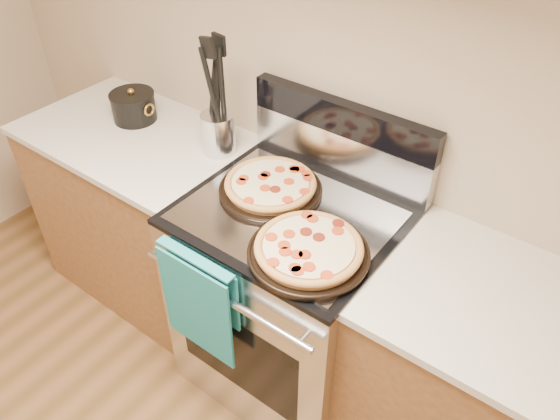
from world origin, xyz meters
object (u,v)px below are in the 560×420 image
Objects in this scene: range_body at (290,300)px; saucepan at (134,108)px; utensil_crock at (218,133)px; pepperoni_pizza_front at (309,250)px; pepperoni_pizza_back at (271,186)px.

range_body is 4.68× the size of saucepan.
range_body is 5.25× the size of utensil_crock.
utensil_crock reaches higher than range_body.
pepperoni_pizza_front is 2.28× the size of utensil_crock.
saucepan is at bearing -176.30° from utensil_crock.
pepperoni_pizza_back is at bearing -5.39° from saucepan.
saucepan is at bearing 174.61° from pepperoni_pizza_back.
pepperoni_pizza_back reaches higher than range_body.
utensil_crock is (-0.66, 0.31, 0.04)m from pepperoni_pizza_front.
pepperoni_pizza_front is at bearing -13.64° from saucepan.
saucepan reaches higher than pepperoni_pizza_back.
pepperoni_pizza_back is 2.20× the size of utensil_crock.
pepperoni_pizza_front is 2.03× the size of saucepan.
saucepan is (-0.83, 0.08, 0.02)m from pepperoni_pizza_back.
utensil_crock is 0.48m from saucepan.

